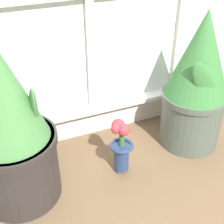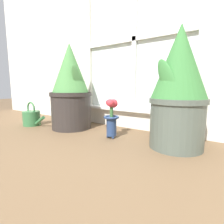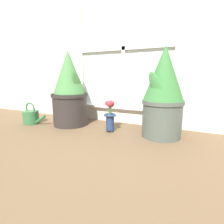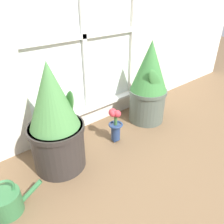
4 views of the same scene
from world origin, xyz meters
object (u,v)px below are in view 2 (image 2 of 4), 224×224
potted_plant_right (178,88)px  watering_can (32,118)px  potted_plant_left (71,89)px  flower_vase (111,116)px

potted_plant_right → watering_can: 1.34m
potted_plant_left → flower_vase: potted_plant_left is taller
potted_plant_left → flower_vase: 0.50m
flower_vase → watering_can: size_ratio=1.00×
potted_plant_right → watering_can: (-1.29, -0.18, -0.28)m
flower_vase → watering_can: 0.87m
potted_plant_right → watering_can: size_ratio=2.55×
potted_plant_right → flower_vase: 0.48m
potted_plant_right → potted_plant_left: bearing=-178.1°
potted_plant_right → flower_vase: bearing=-171.5°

